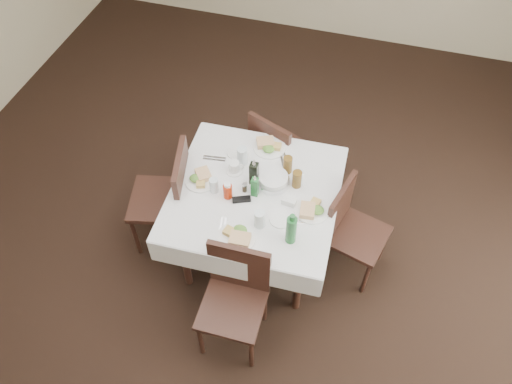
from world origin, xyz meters
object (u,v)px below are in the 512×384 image
water_n (242,156)px  green_bottle (291,230)px  dining_table (255,199)px  water_s (260,219)px  oil_cruet_green (255,186)px  ketchup_bottle (228,191)px  chair_west (170,194)px  chair_east (349,225)px  chair_south (236,292)px  water_e (298,178)px  oil_cruet_dark (254,173)px  bread_basket (273,180)px  water_w (214,185)px  coffee_mug (235,167)px  chair_north (276,149)px

water_n → green_bottle: 0.77m
dining_table → water_s: 0.34m
oil_cruet_green → ketchup_bottle: bearing=-157.2°
dining_table → chair_west: bearing=-176.4°
chair_east → oil_cruet_green: bearing=-170.3°
chair_south → water_e: (0.21, 0.83, 0.32)m
dining_table → ketchup_bottle: bearing=-148.9°
chair_west → oil_cruet_dark: oil_cruet_dark is taller
dining_table → water_e: (0.28, 0.15, 0.15)m
water_s → green_bottle: green_bottle is taller
chair_west → green_bottle: green_bottle is taller
bread_basket → oil_cruet_dark: size_ratio=0.97×
water_s → water_w: 0.44m
chair_south → water_s: 0.52m
oil_cruet_dark → oil_cruet_green: (0.04, -0.11, -0.02)m
water_w → green_bottle: size_ratio=0.43×
chair_east → oil_cruet_dark: 0.83m
ketchup_bottle → water_e: bearing=29.8°
chair_south → ketchup_bottle: size_ratio=6.38×
dining_table → oil_cruet_dark: oil_cruet_dark is taller
water_s → coffee_mug: (-0.31, 0.42, -0.03)m
oil_cruet_dark → coffee_mug: (-0.17, 0.06, -0.06)m
bread_basket → ketchup_bottle: bearing=-143.0°
dining_table → water_w: water_w is taller
chair_east → green_bottle: (-0.36, -0.43, 0.39)m
chair_north → water_s: water_s is taller
chair_north → ketchup_bottle: (-0.15, -0.80, 0.33)m
water_n → dining_table: bearing=-55.1°
chair_south → coffee_mug: bearing=107.7°
bread_basket → green_bottle: green_bottle is taller
chair_west → green_bottle: bearing=-16.2°
ketchup_bottle → water_s: bearing=-31.7°
green_bottle → oil_cruet_green: bearing=137.4°
water_s → oil_cruet_green: oil_cruet_green is taller
dining_table → chair_south: chair_south is taller
chair_south → water_s: bearing=82.9°
ketchup_bottle → coffee_mug: ketchup_bottle is taller
water_e → oil_cruet_dark: bearing=-166.3°
oil_cruet_green → water_e: bearing=33.9°
chair_north → coffee_mug: size_ratio=6.32×
chair_east → water_e: 0.55m
dining_table → coffee_mug: bearing=144.5°
water_e → bread_basket: (-0.17, -0.05, -0.03)m
chair_south → water_n: 1.00m
water_e → oil_cruet_green: 0.33m
water_s → coffee_mug: size_ratio=1.02×
oil_cruet_green → chair_north: bearing=92.2°
oil_cruet_dark → coffee_mug: oil_cruet_dark is taller
oil_cruet_dark → green_bottle: 0.56m
water_s → water_w: water_s is taller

